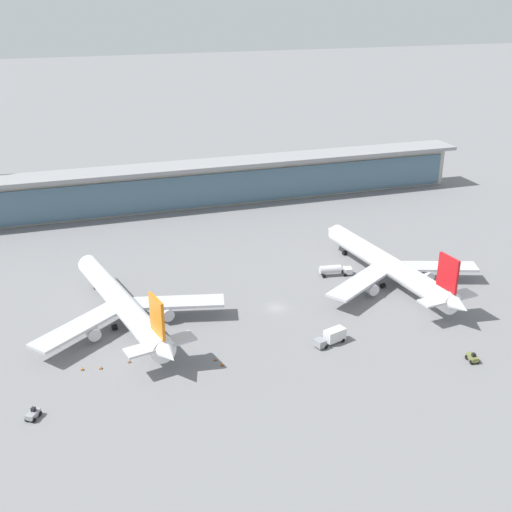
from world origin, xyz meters
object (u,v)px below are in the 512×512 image
object	(u,v)px
safety_cone_bravo	(130,361)
safety_cone_echo	(216,359)
safety_cone_charlie	(101,367)
service_truck_mid_apron_white	(334,270)
safety_cone_delta	(223,364)
service_truck_on_taxiway_grey	(332,336)
safety_cone_alpha	(83,369)
airliner_left_stand	(123,304)
service_truck_by_tail_grey	(33,414)
service_truck_near_nose_olive	(472,358)
airliner_centre_stand	(390,266)

from	to	relation	value
safety_cone_bravo	safety_cone_echo	world-z (taller)	same
safety_cone_bravo	safety_cone_charlie	size ratio (longest dim) A/B	1.00
service_truck_mid_apron_white	safety_cone_delta	size ratio (longest dim) A/B	12.62
service_truck_on_taxiway_grey	safety_cone_echo	size ratio (longest dim) A/B	10.93
safety_cone_alpha	safety_cone_echo	distance (m)	26.46
safety_cone_echo	safety_cone_alpha	bearing A→B (deg)	169.67
safety_cone_alpha	safety_cone_bravo	world-z (taller)	same
airliner_left_stand	service_truck_by_tail_grey	xyz separation A→B (m)	(-19.75, -29.57, -4.00)
service_truck_mid_apron_white	service_truck_by_tail_grey	size ratio (longest dim) A/B	2.66
safety_cone_alpha	service_truck_near_nose_olive	bearing A→B (deg)	-15.70
service_truck_near_nose_olive	safety_cone_echo	bearing A→B (deg)	161.59
airliner_left_stand	airliner_centre_stand	distance (m)	67.04
airliner_centre_stand	service_truck_on_taxiway_grey	xyz separation A→B (m)	(-26.12, -22.68, -3.18)
safety_cone_bravo	airliner_left_stand	bearing A→B (deg)	86.07
service_truck_mid_apron_white	service_truck_by_tail_grey	xyz separation A→B (m)	(-75.48, -38.65, -0.83)
service_truck_on_taxiway_grey	safety_cone_alpha	distance (m)	51.67
safety_cone_charlie	safety_cone_bravo	bearing A→B (deg)	5.86
service_truck_near_nose_olive	safety_cone_delta	xyz separation A→B (m)	(-48.66, 14.22, -0.56)
service_truck_mid_apron_white	safety_cone_delta	world-z (taller)	service_truck_mid_apron_white
safety_cone_echo	service_truck_near_nose_olive	bearing A→B (deg)	-18.41
service_truck_on_taxiway_grey	safety_cone_delta	world-z (taller)	service_truck_on_taxiway_grey
service_truck_mid_apron_white	safety_cone_echo	distance (m)	50.27
service_truck_near_nose_olive	service_truck_on_taxiway_grey	size ratio (longest dim) A/B	0.40
airliner_centre_stand	safety_cone_echo	world-z (taller)	airliner_centre_stand
airliner_left_stand	safety_cone_bravo	world-z (taller)	airliner_left_stand
airliner_left_stand	safety_cone_delta	distance (m)	29.06
airliner_centre_stand	service_truck_mid_apron_white	bearing A→B (deg)	142.32
service_truck_near_nose_olive	safety_cone_bravo	distance (m)	69.58
safety_cone_delta	service_truck_on_taxiway_grey	bearing A→B (deg)	2.69
airliner_left_stand	safety_cone_alpha	xyz separation A→B (m)	(-10.40, -16.49, -4.56)
airliner_left_stand	service_truck_near_nose_olive	size ratio (longest dim) A/B	18.88
airliner_left_stand	service_truck_mid_apron_white	distance (m)	56.55
safety_cone_delta	airliner_left_stand	bearing A→B (deg)	125.06
airliner_centre_stand	service_truck_by_tail_grey	size ratio (longest dim) A/B	17.46
service_truck_by_tail_grey	safety_cone_alpha	distance (m)	16.09
service_truck_mid_apron_white	safety_cone_alpha	bearing A→B (deg)	-158.87
safety_cone_alpha	airliner_left_stand	bearing A→B (deg)	57.76
service_truck_near_nose_olive	service_truck_on_taxiway_grey	bearing A→B (deg)	147.62
safety_cone_bravo	safety_cone_echo	size ratio (longest dim) A/B	1.00
service_truck_on_taxiway_grey	airliner_centre_stand	bearing A→B (deg)	40.97
service_truck_mid_apron_white	safety_cone_echo	bearing A→B (deg)	-142.92
service_truck_by_tail_grey	airliner_left_stand	bearing A→B (deg)	56.26
airliner_centre_stand	service_truck_near_nose_olive	bearing A→B (deg)	-92.84
service_truck_near_nose_olive	safety_cone_delta	size ratio (longest dim) A/B	4.36
service_truck_mid_apron_white	service_truck_by_tail_grey	bearing A→B (deg)	-152.89
safety_cone_bravo	airliner_centre_stand	bearing A→B (deg)	13.93
service_truck_near_nose_olive	safety_cone_echo	distance (m)	52.19
safety_cone_bravo	safety_cone_echo	distance (m)	17.41
service_truck_near_nose_olive	service_truck_by_tail_grey	size ratio (longest dim) A/B	0.92
service_truck_on_taxiway_grey	safety_cone_alpha	size ratio (longest dim) A/B	10.93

